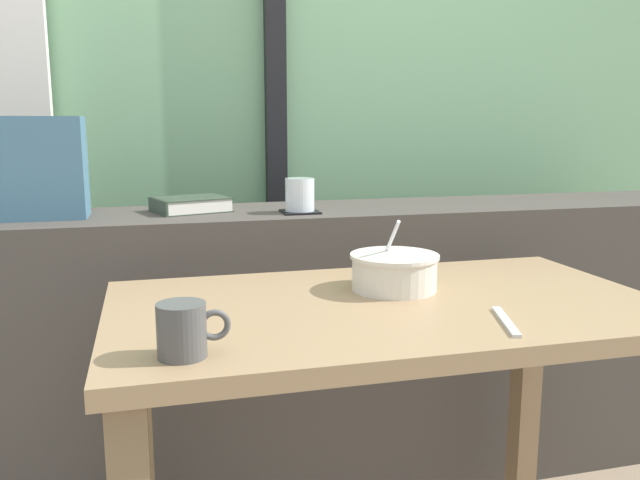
# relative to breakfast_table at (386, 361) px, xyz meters

# --- Properties ---
(outdoor_backdrop) EXTENTS (4.80, 0.08, 2.80)m
(outdoor_backdrop) POSITION_rel_breakfast_table_xyz_m (-0.09, 1.17, 0.79)
(outdoor_backdrop) COLOR #7AAD7F
(outdoor_backdrop) RESTS_ON ground
(window_divider_post) EXTENTS (0.07, 0.05, 2.60)m
(window_divider_post) POSITION_rel_breakfast_table_xyz_m (-0.01, 1.10, 0.69)
(window_divider_post) COLOR black
(window_divider_post) RESTS_ON ground
(dark_console_ledge) EXTENTS (2.80, 0.38, 0.84)m
(dark_console_ledge) POSITION_rel_breakfast_table_xyz_m (-0.09, 0.61, -0.19)
(dark_console_ledge) COLOR #423D38
(dark_console_ledge) RESTS_ON ground
(breakfast_table) EXTENTS (1.10, 0.62, 0.73)m
(breakfast_table) POSITION_rel_breakfast_table_xyz_m (0.00, 0.00, 0.00)
(breakfast_table) COLOR #826849
(breakfast_table) RESTS_ON ground
(coaster_square) EXTENTS (0.10, 0.10, 0.00)m
(coaster_square) POSITION_rel_breakfast_table_xyz_m (-0.05, 0.54, 0.24)
(coaster_square) COLOR black
(coaster_square) RESTS_ON dark_console_ledge
(juice_glass) EXTENTS (0.08, 0.08, 0.09)m
(juice_glass) POSITION_rel_breakfast_table_xyz_m (-0.05, 0.54, 0.28)
(juice_glass) COLOR white
(juice_glass) RESTS_ON coaster_square
(closed_book) EXTENTS (0.23, 0.20, 0.04)m
(closed_book) POSITION_rel_breakfast_table_xyz_m (-0.34, 0.64, 0.26)
(closed_book) COLOR #334233
(closed_book) RESTS_ON dark_console_ledge
(throw_pillow) EXTENTS (0.32, 0.14, 0.26)m
(throw_pillow) POSITION_rel_breakfast_table_xyz_m (-0.77, 0.61, 0.37)
(throw_pillow) COLOR #426B84
(throw_pillow) RESTS_ON dark_console_ledge
(soup_bowl) EXTENTS (0.19, 0.19, 0.16)m
(soup_bowl) POSITION_rel_breakfast_table_xyz_m (0.05, 0.08, 0.16)
(soup_bowl) COLOR silver
(soup_bowl) RESTS_ON breakfast_table
(fork_utensil) EXTENTS (0.07, 0.17, 0.01)m
(fork_utensil) POSITION_rel_breakfast_table_xyz_m (0.16, -0.19, 0.13)
(fork_utensil) COLOR silver
(fork_utensil) RESTS_ON breakfast_table
(ceramic_mug) EXTENTS (0.11, 0.08, 0.08)m
(ceramic_mug) POSITION_rel_breakfast_table_xyz_m (-0.41, -0.22, 0.17)
(ceramic_mug) COLOR #4C4C4C
(ceramic_mug) RESTS_ON breakfast_table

